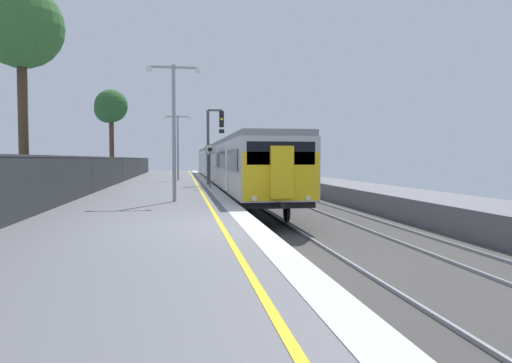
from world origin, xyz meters
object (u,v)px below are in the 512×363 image
object	(u,v)px
platform_lamp_far	(178,141)
background_tree_centre	(18,30)
platform_lamp_mid	(174,120)
background_tree_left	(110,108)
commuter_train_at_platform	(226,164)
speed_limit_sign	(210,160)
signal_gantry	(213,138)

from	to	relation	value
platform_lamp_far	background_tree_centre	world-z (taller)	background_tree_centre
background_tree_centre	platform_lamp_mid	bearing A→B (deg)	-4.45
background_tree_centre	background_tree_left	bearing A→B (deg)	91.42
platform_lamp_mid	background_tree_left	world-z (taller)	background_tree_left
commuter_train_at_platform	speed_limit_sign	world-z (taller)	commuter_train_at_platform
commuter_train_at_platform	platform_lamp_mid	distance (m)	18.58
commuter_train_at_platform	signal_gantry	world-z (taller)	signal_gantry
commuter_train_at_platform	speed_limit_sign	size ratio (longest dim) A/B	16.97
commuter_train_at_platform	background_tree_left	size ratio (longest dim) A/B	5.13
commuter_train_at_platform	platform_lamp_mid	xyz separation A→B (m)	(-3.66, -18.13, 1.81)
background_tree_left	background_tree_centre	distance (m)	27.05
signal_gantry	speed_limit_sign	distance (m)	3.87
signal_gantry	platform_lamp_far	bearing A→B (deg)	108.40
speed_limit_sign	platform_lamp_mid	distance (m)	8.29
commuter_train_at_platform	platform_lamp_mid	bearing A→B (deg)	-101.42
speed_limit_sign	background_tree_centre	size ratio (longest dim) A/B	0.30
background_tree_left	background_tree_centre	xyz separation A→B (m)	(0.67, -27.04, 0.02)
commuter_train_at_platform	background_tree_left	world-z (taller)	background_tree_left
commuter_train_at_platform	background_tree_centre	size ratio (longest dim) A/B	5.13
platform_lamp_mid	platform_lamp_far	bearing A→B (deg)	90.00
platform_lamp_mid	background_tree_left	xyz separation A→B (m)	(-6.26, 27.48, 3.25)
speed_limit_sign	commuter_train_at_platform	bearing A→B (deg)	79.73
commuter_train_at_platform	signal_gantry	bearing A→B (deg)	-102.50
signal_gantry	platform_lamp_far	world-z (taller)	platform_lamp_far
signal_gantry	background_tree_centre	world-z (taller)	background_tree_centre
background_tree_left	platform_lamp_mid	bearing A→B (deg)	-77.16
speed_limit_sign	platform_lamp_far	bearing A→B (deg)	100.10
platform_lamp_mid	platform_lamp_far	xyz separation A→B (m)	(0.00, 18.14, -0.14)
platform_lamp_mid	background_tree_centre	size ratio (longest dim) A/B	0.64
platform_lamp_far	signal_gantry	bearing A→B (deg)	-71.60
speed_limit_sign	background_tree_left	bearing A→B (deg)	112.47
speed_limit_sign	platform_lamp_mid	bearing A→B (deg)	-102.89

